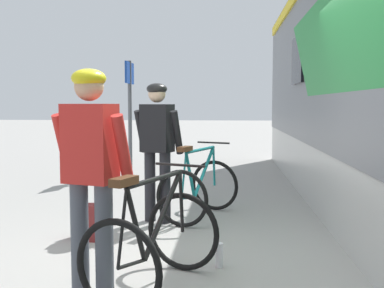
# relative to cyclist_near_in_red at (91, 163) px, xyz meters

# --- Properties ---
(ground_plane) EXTENTS (80.00, 80.00, 0.00)m
(ground_plane) POSITION_rel_cyclist_near_in_red_xyz_m (0.82, 0.55, -1.05)
(ground_plane) COLOR #A09E99
(cyclist_near_in_red) EXTENTS (0.66, 0.42, 1.76)m
(cyclist_near_in_red) POSITION_rel_cyclist_near_in_red_xyz_m (0.00, 0.00, 0.00)
(cyclist_near_in_red) COLOR #4C515B
(cyclist_near_in_red) RESTS_ON ground
(cyclist_far_in_dark) EXTENTS (0.66, 0.46, 1.76)m
(cyclist_far_in_dark) POSITION_rel_cyclist_near_in_red_xyz_m (0.15, 2.31, 0.00)
(cyclist_far_in_dark) COLOR #232328
(cyclist_far_in_dark) RESTS_ON ground
(bicycle_near_black) EXTENTS (1.04, 1.25, 0.99)m
(bicycle_near_black) POSITION_rel_cyclist_near_in_red_xyz_m (0.46, 0.14, -0.65)
(bicycle_near_black) COLOR black
(bicycle_near_black) RESTS_ON ground
(bicycle_far_teal) EXTENTS (1.05, 1.26, 0.99)m
(bicycle_far_teal) POSITION_rel_cyclist_near_in_red_xyz_m (0.67, 2.54, -0.65)
(bicycle_far_teal) COLOR black
(bicycle_far_teal) RESTS_ON ground
(backpack_on_platform) EXTENTS (0.29, 0.19, 0.40)m
(backpack_on_platform) POSITION_rel_cyclist_near_in_red_xyz_m (-0.51, 1.46, -0.85)
(backpack_on_platform) COLOR maroon
(backpack_on_platform) RESTS_ON ground
(water_bottle_near_the_bikes) EXTENTS (0.07, 0.07, 0.23)m
(water_bottle_near_the_bikes) POSITION_rel_cyclist_near_in_red_xyz_m (0.97, 0.72, -0.94)
(water_bottle_near_the_bikes) COLOR silver
(water_bottle_near_the_bikes) RESTS_ON ground
(platform_sign_post) EXTENTS (0.08, 0.70, 2.40)m
(platform_sign_post) POSITION_rel_cyclist_near_in_red_xyz_m (-1.00, 6.00, 0.57)
(platform_sign_post) COLOR #595B60
(platform_sign_post) RESTS_ON ground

